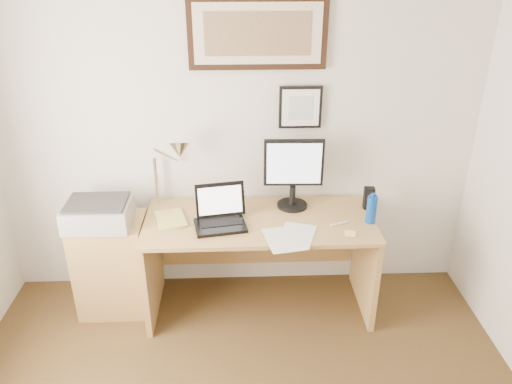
{
  "coord_description": "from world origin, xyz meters",
  "views": [
    {
      "loc": [
        0.01,
        -1.4,
        2.45
      ],
      "look_at": [
        0.12,
        1.43,
        1.06
      ],
      "focal_mm": 35.0,
      "sensor_mm": 36.0,
      "label": 1
    }
  ],
  "objects_px": {
    "desk": "(259,242)",
    "laptop": "(220,216)",
    "water_bottle": "(372,209)",
    "lcd_monitor": "(293,170)",
    "side_cabinet": "(113,265)",
    "printer": "(98,213)",
    "book": "(157,221)"
  },
  "relations": [
    {
      "from": "desk",
      "to": "laptop",
      "type": "bearing_deg",
      "value": -154.19
    },
    {
      "from": "water_bottle",
      "to": "lcd_monitor",
      "type": "height_order",
      "value": "lcd_monitor"
    },
    {
      "from": "water_bottle",
      "to": "desk",
      "type": "bearing_deg",
      "value": 168.86
    },
    {
      "from": "side_cabinet",
      "to": "desk",
      "type": "xyz_separation_m",
      "value": [
        1.07,
        0.04,
        0.15
      ]
    },
    {
      "from": "laptop",
      "to": "printer",
      "type": "relative_size",
      "value": 0.86
    },
    {
      "from": "side_cabinet",
      "to": "lcd_monitor",
      "type": "xyz_separation_m",
      "value": [
        1.32,
        0.13,
        0.68
      ]
    },
    {
      "from": "side_cabinet",
      "to": "laptop",
      "type": "height_order",
      "value": "laptop"
    },
    {
      "from": "side_cabinet",
      "to": "water_bottle",
      "type": "height_order",
      "value": "water_bottle"
    },
    {
      "from": "side_cabinet",
      "to": "water_bottle",
      "type": "relative_size",
      "value": 3.7
    },
    {
      "from": "desk",
      "to": "printer",
      "type": "xyz_separation_m",
      "value": [
        -1.11,
        -0.07,
        0.3
      ]
    },
    {
      "from": "book",
      "to": "lcd_monitor",
      "type": "distance_m",
      "value": 1.02
    },
    {
      "from": "water_bottle",
      "to": "printer",
      "type": "relative_size",
      "value": 0.45
    },
    {
      "from": "water_bottle",
      "to": "printer",
      "type": "xyz_separation_m",
      "value": [
        -1.87,
        0.08,
        -0.03
      ]
    },
    {
      "from": "book",
      "to": "printer",
      "type": "height_order",
      "value": "printer"
    },
    {
      "from": "water_bottle",
      "to": "lcd_monitor",
      "type": "bearing_deg",
      "value": 154.55
    },
    {
      "from": "desk",
      "to": "laptop",
      "type": "relative_size",
      "value": 4.25
    },
    {
      "from": "book",
      "to": "side_cabinet",
      "type": "bearing_deg",
      "value": 169.86
    },
    {
      "from": "side_cabinet",
      "to": "book",
      "type": "height_order",
      "value": "book"
    },
    {
      "from": "book",
      "to": "lcd_monitor",
      "type": "height_order",
      "value": "lcd_monitor"
    },
    {
      "from": "lcd_monitor",
      "to": "printer",
      "type": "relative_size",
      "value": 1.18
    },
    {
      "from": "side_cabinet",
      "to": "water_bottle",
      "type": "xyz_separation_m",
      "value": [
        1.83,
        -0.11,
        0.48
      ]
    },
    {
      "from": "desk",
      "to": "lcd_monitor",
      "type": "relative_size",
      "value": 3.08
    },
    {
      "from": "book",
      "to": "desk",
      "type": "bearing_deg",
      "value": 8.01
    },
    {
      "from": "lcd_monitor",
      "to": "book",
      "type": "bearing_deg",
      "value": -168.5
    },
    {
      "from": "printer",
      "to": "lcd_monitor",
      "type": "bearing_deg",
      "value": 7.15
    },
    {
      "from": "book",
      "to": "lcd_monitor",
      "type": "relative_size",
      "value": 0.5
    },
    {
      "from": "side_cabinet",
      "to": "desk",
      "type": "distance_m",
      "value": 1.08
    },
    {
      "from": "book",
      "to": "laptop",
      "type": "bearing_deg",
      "value": -4.03
    },
    {
      "from": "desk",
      "to": "lcd_monitor",
      "type": "xyz_separation_m",
      "value": [
        0.25,
        0.09,
        0.53
      ]
    },
    {
      "from": "book",
      "to": "laptop",
      "type": "relative_size",
      "value": 0.69
    },
    {
      "from": "laptop",
      "to": "lcd_monitor",
      "type": "xyz_separation_m",
      "value": [
        0.52,
        0.23,
        0.23
      ]
    },
    {
      "from": "water_bottle",
      "to": "laptop",
      "type": "height_order",
      "value": "laptop"
    }
  ]
}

